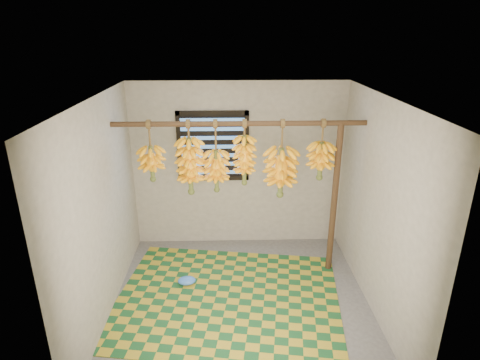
{
  "coord_description": "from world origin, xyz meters",
  "views": [
    {
      "loc": [
        -0.13,
        -3.91,
        3.05
      ],
      "look_at": [
        0.0,
        0.55,
        1.35
      ],
      "focal_mm": 30.0,
      "sensor_mm": 36.0,
      "label": 1
    }
  ],
  "objects_px": {
    "woven_mat": "(228,298)",
    "banana_bunch_d": "(244,160)",
    "support_post": "(334,201)",
    "banana_bunch_a": "(152,163)",
    "banana_bunch_e": "(281,172)",
    "banana_bunch_f": "(321,161)",
    "banana_bunch_b": "(190,166)",
    "banana_bunch_c": "(216,171)",
    "plastic_bag": "(187,281)"
  },
  "relations": [
    {
      "from": "woven_mat",
      "to": "plastic_bag",
      "type": "relative_size",
      "value": 11.53
    },
    {
      "from": "support_post",
      "to": "plastic_bag",
      "type": "distance_m",
      "value": 2.13
    },
    {
      "from": "plastic_bag",
      "to": "banana_bunch_f",
      "type": "height_order",
      "value": "banana_bunch_f"
    },
    {
      "from": "banana_bunch_a",
      "to": "banana_bunch_b",
      "type": "height_order",
      "value": "same"
    },
    {
      "from": "banana_bunch_c",
      "to": "banana_bunch_b",
      "type": "bearing_deg",
      "value": -180.0
    },
    {
      "from": "banana_bunch_a",
      "to": "banana_bunch_c",
      "type": "xyz_separation_m",
      "value": [
        0.78,
        0.0,
        -0.1
      ]
    },
    {
      "from": "support_post",
      "to": "banana_bunch_e",
      "type": "distance_m",
      "value": 0.8
    },
    {
      "from": "banana_bunch_a",
      "to": "banana_bunch_f",
      "type": "distance_m",
      "value": 2.05
    },
    {
      "from": "support_post",
      "to": "woven_mat",
      "type": "distance_m",
      "value": 1.8
    },
    {
      "from": "support_post",
      "to": "banana_bunch_d",
      "type": "xyz_separation_m",
      "value": [
        -1.14,
        0.0,
        0.55
      ]
    },
    {
      "from": "banana_bunch_d",
      "to": "banana_bunch_e",
      "type": "height_order",
      "value": "same"
    },
    {
      "from": "plastic_bag",
      "to": "banana_bunch_f",
      "type": "xyz_separation_m",
      "value": [
        1.67,
        0.31,
        1.48
      ]
    },
    {
      "from": "plastic_bag",
      "to": "banana_bunch_b",
      "type": "distance_m",
      "value": 1.46
    },
    {
      "from": "plastic_bag",
      "to": "banana_bunch_d",
      "type": "relative_size",
      "value": 0.28
    },
    {
      "from": "banana_bunch_b",
      "to": "banana_bunch_c",
      "type": "bearing_deg",
      "value": 0.0
    },
    {
      "from": "banana_bunch_b",
      "to": "banana_bunch_d",
      "type": "relative_size",
      "value": 1.14
    },
    {
      "from": "woven_mat",
      "to": "banana_bunch_f",
      "type": "distance_m",
      "value": 2.01
    },
    {
      "from": "woven_mat",
      "to": "banana_bunch_d",
      "type": "bearing_deg",
      "value": 70.31
    },
    {
      "from": "support_post",
      "to": "banana_bunch_a",
      "type": "relative_size",
      "value": 2.65
    },
    {
      "from": "banana_bunch_a",
      "to": "banana_bunch_e",
      "type": "distance_m",
      "value": 1.57
    },
    {
      "from": "banana_bunch_a",
      "to": "banana_bunch_d",
      "type": "relative_size",
      "value": 0.93
    },
    {
      "from": "banana_bunch_e",
      "to": "banana_bunch_f",
      "type": "xyz_separation_m",
      "value": [
        0.48,
        0.0,
        0.15
      ]
    },
    {
      "from": "banana_bunch_b",
      "to": "banana_bunch_e",
      "type": "bearing_deg",
      "value": -0.0
    },
    {
      "from": "banana_bunch_f",
      "to": "woven_mat",
      "type": "bearing_deg",
      "value": -151.93
    },
    {
      "from": "banana_bunch_a",
      "to": "banana_bunch_e",
      "type": "xyz_separation_m",
      "value": [
        1.57,
        0.0,
        -0.13
      ]
    },
    {
      "from": "banana_bunch_b",
      "to": "banana_bunch_f",
      "type": "bearing_deg",
      "value": 0.0
    },
    {
      "from": "banana_bunch_d",
      "to": "plastic_bag",
      "type": "bearing_deg",
      "value": -156.87
    },
    {
      "from": "support_post",
      "to": "banana_bunch_d",
      "type": "bearing_deg",
      "value": 180.0
    },
    {
      "from": "woven_mat",
      "to": "banana_bunch_c",
      "type": "xyz_separation_m",
      "value": [
        -0.12,
        0.61,
        1.41
      ]
    },
    {
      "from": "banana_bunch_e",
      "to": "banana_bunch_f",
      "type": "height_order",
      "value": "same"
    },
    {
      "from": "banana_bunch_c",
      "to": "banana_bunch_d",
      "type": "xyz_separation_m",
      "value": [
        0.34,
        -0.0,
        0.13
      ]
    },
    {
      "from": "plastic_bag",
      "to": "banana_bunch_b",
      "type": "bearing_deg",
      "value": 76.24
    },
    {
      "from": "woven_mat",
      "to": "banana_bunch_d",
      "type": "height_order",
      "value": "banana_bunch_d"
    },
    {
      "from": "banana_bunch_c",
      "to": "banana_bunch_f",
      "type": "xyz_separation_m",
      "value": [
        1.27,
        -0.0,
        0.12
      ]
    },
    {
      "from": "woven_mat",
      "to": "banana_bunch_f",
      "type": "height_order",
      "value": "banana_bunch_f"
    },
    {
      "from": "banana_bunch_b",
      "to": "banana_bunch_d",
      "type": "xyz_separation_m",
      "value": [
        0.66,
        0.0,
        0.07
      ]
    },
    {
      "from": "banana_bunch_b",
      "to": "banana_bunch_e",
      "type": "relative_size",
      "value": 0.95
    },
    {
      "from": "support_post",
      "to": "plastic_bag",
      "type": "bearing_deg",
      "value": -170.5
    },
    {
      "from": "support_post",
      "to": "banana_bunch_f",
      "type": "xyz_separation_m",
      "value": [
        -0.21,
        0.0,
        0.53
      ]
    },
    {
      "from": "woven_mat",
      "to": "banana_bunch_c",
      "type": "bearing_deg",
      "value": 101.24
    },
    {
      "from": "support_post",
      "to": "banana_bunch_e",
      "type": "bearing_deg",
      "value": -180.0
    },
    {
      "from": "banana_bunch_c",
      "to": "banana_bunch_f",
      "type": "distance_m",
      "value": 1.28
    },
    {
      "from": "woven_mat",
      "to": "banana_bunch_f",
      "type": "xyz_separation_m",
      "value": [
        1.15,
        0.61,
        1.53
      ]
    },
    {
      "from": "support_post",
      "to": "banana_bunch_d",
      "type": "distance_m",
      "value": 1.27
    },
    {
      "from": "banana_bunch_e",
      "to": "banana_bunch_d",
      "type": "bearing_deg",
      "value": 180.0
    },
    {
      "from": "plastic_bag",
      "to": "banana_bunch_e",
      "type": "xyz_separation_m",
      "value": [
        1.18,
        0.31,
        1.33
      ]
    },
    {
      "from": "banana_bunch_e",
      "to": "banana_bunch_f",
      "type": "distance_m",
      "value": 0.5
    },
    {
      "from": "banana_bunch_b",
      "to": "woven_mat",
      "type": "bearing_deg",
      "value": -54.37
    },
    {
      "from": "banana_bunch_c",
      "to": "banana_bunch_e",
      "type": "height_order",
      "value": "same"
    },
    {
      "from": "banana_bunch_f",
      "to": "banana_bunch_b",
      "type": "bearing_deg",
      "value": 180.0
    }
  ]
}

